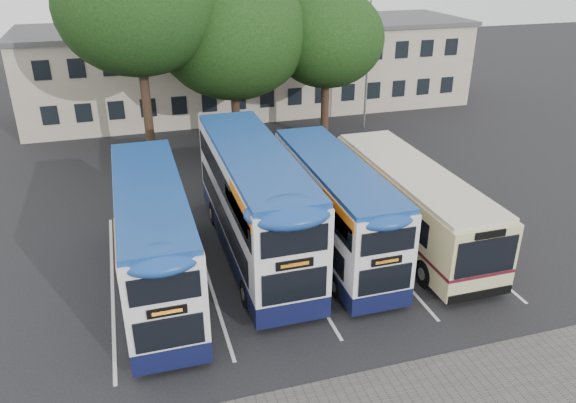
% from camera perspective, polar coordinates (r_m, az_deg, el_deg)
% --- Properties ---
extents(ground, '(120.00, 120.00, 0.00)m').
position_cam_1_polar(ground, '(20.41, 14.97, -10.76)').
color(ground, black).
rests_on(ground, ground).
extents(bay_lines, '(14.12, 11.00, 0.01)m').
position_cam_1_polar(bay_lines, '(22.83, 0.37, -5.60)').
color(bay_lines, silver).
rests_on(bay_lines, ground).
extents(depot_building, '(32.40, 8.40, 6.20)m').
position_cam_1_polar(depot_building, '(42.70, -3.58, 13.58)').
color(depot_building, '#A99A88').
rests_on(depot_building, ground).
extents(lamp_post, '(0.25, 1.05, 9.06)m').
position_cam_1_polar(lamp_post, '(37.71, 8.16, 14.83)').
color(lamp_post, gray).
rests_on(lamp_post, ground).
extents(tree_left, '(8.26, 8.26, 12.09)m').
position_cam_1_polar(tree_left, '(31.06, -15.19, 18.58)').
color(tree_left, black).
rests_on(tree_left, ground).
extents(tree_mid, '(8.64, 8.64, 10.47)m').
position_cam_1_polar(tree_mid, '(33.24, -5.66, 16.57)').
color(tree_mid, black).
rests_on(tree_mid, ground).
extents(tree_right, '(6.80, 6.80, 9.25)m').
position_cam_1_polar(tree_right, '(34.56, 3.97, 16.20)').
color(tree_right, black).
rests_on(tree_right, ground).
extents(bus_dd_left, '(2.38, 9.81, 4.09)m').
position_cam_1_polar(bus_dd_left, '(20.37, -13.52, -3.18)').
color(bus_dd_left, '#0F1337').
rests_on(bus_dd_left, ground).
extents(bus_dd_mid, '(2.60, 10.70, 4.46)m').
position_cam_1_polar(bus_dd_mid, '(22.05, -3.49, 0.37)').
color(bus_dd_mid, '#0F1337').
rests_on(bus_dd_mid, ground).
extents(bus_dd_right, '(2.28, 9.40, 3.91)m').
position_cam_1_polar(bus_dd_right, '(22.29, 4.70, -0.24)').
color(bus_dd_right, '#0F1337').
rests_on(bus_dd_right, ground).
extents(bus_single, '(2.68, 10.53, 3.14)m').
position_cam_1_polar(bus_single, '(24.11, 12.30, 0.29)').
color(bus_single, beige).
rests_on(bus_single, ground).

